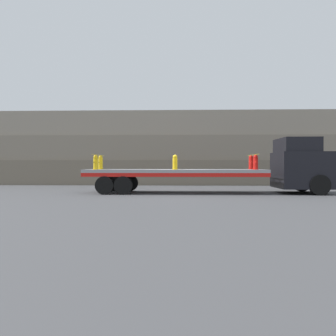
{
  "coord_description": "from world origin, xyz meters",
  "views": [
    {
      "loc": [
        0.21,
        -17.96,
        1.54
      ],
      "look_at": [
        -0.39,
        0.0,
        1.37
      ],
      "focal_mm": 35.0,
      "sensor_mm": 36.0,
      "label": 1
    }
  ],
  "objects_px": {
    "fire_hydrant_yellow_far_1": "(175,163)",
    "fire_hydrant_red_far_2": "(251,163)",
    "truck_cab": "(303,165)",
    "flatbed_trailer": "(164,174)",
    "fire_hydrant_yellow_near_0": "(96,162)",
    "fire_hydrant_red_near_2": "(256,162)",
    "fire_hydrant_yellow_far_0": "(101,163)",
    "fire_hydrant_yellow_near_1": "(175,162)"
  },
  "relations": [
    {
      "from": "fire_hydrant_yellow_far_1",
      "to": "fire_hydrant_red_far_2",
      "type": "height_order",
      "value": "same"
    },
    {
      "from": "truck_cab",
      "to": "flatbed_trailer",
      "type": "distance_m",
      "value": 7.56
    },
    {
      "from": "truck_cab",
      "to": "fire_hydrant_yellow_near_0",
      "type": "xyz_separation_m",
      "value": [
        -11.18,
        -0.55,
        0.16
      ]
    },
    {
      "from": "fire_hydrant_red_near_2",
      "to": "fire_hydrant_red_far_2",
      "type": "distance_m",
      "value": 1.1
    },
    {
      "from": "truck_cab",
      "to": "fire_hydrant_yellow_far_1",
      "type": "height_order",
      "value": "truck_cab"
    },
    {
      "from": "truck_cab",
      "to": "fire_hydrant_red_far_2",
      "type": "bearing_deg",
      "value": 168.34
    },
    {
      "from": "fire_hydrant_yellow_far_0",
      "to": "fire_hydrant_red_near_2",
      "type": "xyz_separation_m",
      "value": [
        8.52,
        -1.1,
        0.0
      ]
    },
    {
      "from": "fire_hydrant_red_far_2",
      "to": "fire_hydrant_yellow_near_1",
      "type": "bearing_deg",
      "value": -165.55
    },
    {
      "from": "truck_cab",
      "to": "fire_hydrant_yellow_far_0",
      "type": "relative_size",
      "value": 3.77
    },
    {
      "from": "fire_hydrant_yellow_far_0",
      "to": "fire_hydrant_yellow_far_1",
      "type": "relative_size",
      "value": 1.0
    },
    {
      "from": "flatbed_trailer",
      "to": "fire_hydrant_yellow_near_1",
      "type": "height_order",
      "value": "fire_hydrant_yellow_near_1"
    },
    {
      "from": "fire_hydrant_yellow_near_0",
      "to": "fire_hydrant_red_near_2",
      "type": "relative_size",
      "value": 1.0
    },
    {
      "from": "flatbed_trailer",
      "to": "fire_hydrant_red_far_2",
      "type": "xyz_separation_m",
      "value": [
        4.89,
        0.55,
        0.62
      ]
    },
    {
      "from": "truck_cab",
      "to": "fire_hydrant_red_far_2",
      "type": "height_order",
      "value": "truck_cab"
    },
    {
      "from": "fire_hydrant_yellow_far_0",
      "to": "fire_hydrant_red_near_2",
      "type": "distance_m",
      "value": 8.59
    },
    {
      "from": "fire_hydrant_yellow_near_0",
      "to": "flatbed_trailer",
      "type": "bearing_deg",
      "value": 8.6
    },
    {
      "from": "flatbed_trailer",
      "to": "fire_hydrant_red_far_2",
      "type": "bearing_deg",
      "value": 6.4
    },
    {
      "from": "truck_cab",
      "to": "fire_hydrant_yellow_far_0",
      "type": "height_order",
      "value": "truck_cab"
    },
    {
      "from": "truck_cab",
      "to": "fire_hydrant_yellow_near_0",
      "type": "distance_m",
      "value": 11.19
    },
    {
      "from": "fire_hydrant_yellow_far_1",
      "to": "fire_hydrant_red_far_2",
      "type": "distance_m",
      "value": 4.26
    },
    {
      "from": "truck_cab",
      "to": "flatbed_trailer",
      "type": "relative_size",
      "value": 0.31
    },
    {
      "from": "fire_hydrant_yellow_near_1",
      "to": "fire_hydrant_red_near_2",
      "type": "height_order",
      "value": "same"
    },
    {
      "from": "truck_cab",
      "to": "fire_hydrant_yellow_near_0",
      "type": "bearing_deg",
      "value": -177.19
    },
    {
      "from": "fire_hydrant_yellow_far_1",
      "to": "fire_hydrant_red_far_2",
      "type": "bearing_deg",
      "value": 0.0
    },
    {
      "from": "fire_hydrant_red_near_2",
      "to": "fire_hydrant_yellow_far_1",
      "type": "bearing_deg",
      "value": 165.55
    },
    {
      "from": "truck_cab",
      "to": "fire_hydrant_red_far_2",
      "type": "distance_m",
      "value": 2.72
    },
    {
      "from": "fire_hydrant_yellow_far_0",
      "to": "fire_hydrant_yellow_near_1",
      "type": "distance_m",
      "value": 4.4
    },
    {
      "from": "flatbed_trailer",
      "to": "fire_hydrant_red_far_2",
      "type": "relative_size",
      "value": 12.31
    },
    {
      "from": "fire_hydrant_yellow_near_0",
      "to": "fire_hydrant_yellow_far_1",
      "type": "relative_size",
      "value": 1.0
    },
    {
      "from": "fire_hydrant_yellow_near_0",
      "to": "truck_cab",
      "type": "bearing_deg",
      "value": 2.81
    },
    {
      "from": "fire_hydrant_yellow_near_0",
      "to": "fire_hydrant_yellow_far_1",
      "type": "xyz_separation_m",
      "value": [
        4.26,
        1.1,
        0.0
      ]
    },
    {
      "from": "fire_hydrant_yellow_far_0",
      "to": "fire_hydrant_red_far_2",
      "type": "xyz_separation_m",
      "value": [
        8.52,
        0.0,
        0.0
      ]
    },
    {
      "from": "truck_cab",
      "to": "fire_hydrant_red_near_2",
      "type": "bearing_deg",
      "value": -168.34
    },
    {
      "from": "fire_hydrant_red_near_2",
      "to": "fire_hydrant_red_far_2",
      "type": "xyz_separation_m",
      "value": [
        0.0,
        1.1,
        0.0
      ]
    },
    {
      "from": "fire_hydrant_red_near_2",
      "to": "flatbed_trailer",
      "type": "bearing_deg",
      "value": 173.6
    },
    {
      "from": "fire_hydrant_yellow_far_1",
      "to": "fire_hydrant_red_near_2",
      "type": "height_order",
      "value": "same"
    },
    {
      "from": "fire_hydrant_yellow_near_1",
      "to": "fire_hydrant_yellow_far_1",
      "type": "xyz_separation_m",
      "value": [
        0.0,
        1.1,
        0.0
      ]
    },
    {
      "from": "fire_hydrant_yellow_near_0",
      "to": "fire_hydrant_red_far_2",
      "type": "distance_m",
      "value": 8.59
    },
    {
      "from": "fire_hydrant_yellow_far_0",
      "to": "fire_hydrant_yellow_near_0",
      "type": "bearing_deg",
      "value": -90.0
    },
    {
      "from": "fire_hydrant_yellow_near_0",
      "to": "fire_hydrant_red_near_2",
      "type": "xyz_separation_m",
      "value": [
        8.52,
        0.0,
        0.0
      ]
    },
    {
      "from": "truck_cab",
      "to": "fire_hydrant_yellow_near_1",
      "type": "xyz_separation_m",
      "value": [
        -6.92,
        -0.55,
        0.16
      ]
    },
    {
      "from": "fire_hydrant_yellow_near_0",
      "to": "fire_hydrant_yellow_far_0",
      "type": "distance_m",
      "value": 1.1
    }
  ]
}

